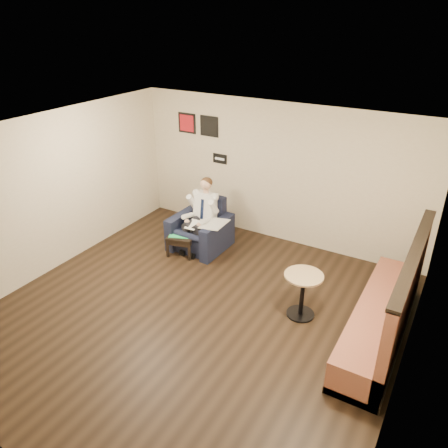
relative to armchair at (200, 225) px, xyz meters
The scene contains 19 objects.
ground 2.21m from the armchair, 59.53° to the right, with size 6.00×6.00×0.00m, color black.
wall_back 1.82m from the armchair, 46.12° to the left, with size 6.00×0.02×2.80m, color beige.
wall_front 5.07m from the armchair, 77.30° to the right, with size 6.00×0.02×2.80m, color beige.
wall_left 2.81m from the armchair, 135.67° to the right, with size 0.02×6.00×2.80m, color beige.
wall_right 4.59m from the armchair, 24.44° to the right, with size 0.02×6.00×2.80m, color beige.
ceiling 3.16m from the armchair, 59.53° to the right, with size 6.00×6.00×0.02m, color white.
seating_sign 1.53m from the armchair, 100.33° to the left, with size 0.32×0.02×0.20m, color black.
art_print_left 2.24m from the armchair, 131.80° to the left, with size 0.42×0.03×0.42m, color red.
art_print_right 2.06m from the armchair, 112.04° to the left, with size 0.42×0.03×0.42m, color black.
armchair is the anchor object (origin of this frame).
seated_man 0.22m from the armchair, 91.14° to the right, with size 0.64×0.96×1.34m, color white, non-canonical shape.
lap_papers 0.26m from the armchair, 91.14° to the right, with size 0.22×0.32×0.01m, color white.
newspaper 0.46m from the armchair, 15.70° to the right, with size 0.42×0.53×0.01m, color silver.
side_table 0.50m from the armchair, 113.67° to the right, with size 0.50×0.50×0.41m, color black.
green_folder 0.45m from the armchair, 114.98° to the right, with size 0.41×0.29×0.01m, color #2AD371.
coffee_mug 0.24m from the armchair, 98.71° to the right, with size 0.07×0.07×0.09m, color white.
smartphone 0.29m from the armchair, 124.71° to the right, with size 0.13×0.06×0.01m, color black.
banquette 3.81m from the armchair, 13.97° to the right, with size 0.69×2.90×1.48m, color brown.
cafe_table 2.74m from the armchair, 22.20° to the right, with size 0.59×0.59×0.74m, color tan.
Camera 1 is at (3.17, -4.53, 4.31)m, focal length 35.00 mm.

